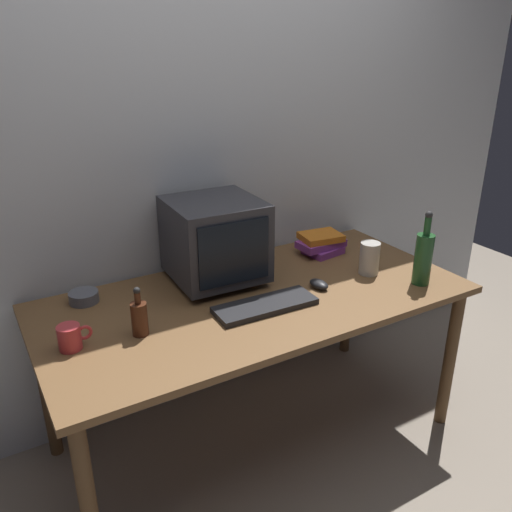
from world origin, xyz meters
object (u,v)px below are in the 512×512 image
Objects in this scene: crt_monitor at (215,240)px; bottle_short at (139,317)px; cd_spindle at (84,297)px; keyboard at (265,305)px; metal_canister at (369,258)px; mug at (70,337)px; computer_mouse at (319,284)px; book_stack at (322,243)px; bottle_tall at (423,257)px.

bottle_short is at bearing -148.49° from crt_monitor.
keyboard is at bearing -34.64° from cd_spindle.
metal_canister reaches higher than cd_spindle.
bottle_short is 1.27× the size of metal_canister.
crt_monitor reaches higher than mug.
crt_monitor is 0.49m from computer_mouse.
bottle_short reaches higher than book_stack.
book_stack is (0.55, 0.35, 0.04)m from keyboard.
cd_spindle is (-0.12, 0.36, -0.05)m from bottle_short.
bottle_short is 1.59× the size of cd_spindle.
book_stack is at bearing 97.30° from metal_canister.
book_stack is 1.31m from mug.
keyboard is 0.75m from cd_spindle.
book_stack is (0.60, 0.02, -0.14)m from crt_monitor.
computer_mouse is at bearing 9.46° from keyboard.
book_stack is (0.25, 0.31, 0.03)m from computer_mouse.
crt_monitor is 1.20× the size of bottle_tall.
metal_canister reaches higher than mug.
metal_canister is (0.29, 0.01, 0.06)m from computer_mouse.
bottle_tall is (0.41, -0.19, 0.11)m from computer_mouse.
metal_canister is at bearing 6.50° from keyboard.
keyboard is 0.74m from mug.
bottle_tall is 1.23m from bottle_short.
computer_mouse is (0.35, -0.29, -0.17)m from crt_monitor.
book_stack is 1.98× the size of cd_spindle.
mug is at bearing 170.55° from bottle_tall.
bottle_short is (-0.50, 0.06, 0.06)m from keyboard.
mug reaches higher than keyboard.
metal_canister is (0.04, -0.31, 0.02)m from book_stack.
book_stack reaches higher than mug.
keyboard is 0.50m from bottle_short.
bottle_short reaches higher than metal_canister.
metal_canister is (0.64, -0.29, -0.12)m from crt_monitor.
bottle_short reaches higher than keyboard.
metal_canister reaches higher than keyboard.
bottle_tall reaches higher than metal_canister.
keyboard is 1.77× the size of book_stack.
book_stack is 1.16m from cd_spindle.
cd_spindle is at bearing 162.53° from metal_canister.
keyboard is 0.30m from computer_mouse.
bottle_tall is 2.78× the size of mug.
book_stack is 1.58× the size of metal_canister.
book_stack is at bearing 15.65° from bottle_short.
keyboard is 2.20× the size of bottle_short.
bottle_tall is at bearing -9.91° from bottle_short.
bottle_short is 1.08m from metal_canister.
bottle_short is 1.08m from book_stack.
bottle_tall is 0.24m from metal_canister.
bottle_short is at bearing -164.35° from book_stack.
crt_monitor is 2.68× the size of metal_canister.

